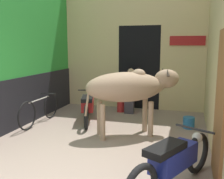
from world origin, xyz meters
TOP-DOWN VIEW (x-y plane):
  - wall_left_shopfront at (-2.16, 2.37)m, footprint 0.25×4.76m
  - wall_back_with_doorway at (0.09, 5.04)m, footprint 4.16×0.93m
  - wall_right_with_door at (2.17, 2.34)m, footprint 0.22×4.76m
  - cow at (0.49, 2.35)m, footprint 1.99×1.40m
  - motorcycle_near at (1.50, 0.40)m, footprint 1.01×1.81m
  - motorcycle_far at (-0.77, 3.13)m, footprint 0.82×1.92m
  - bicycle at (-1.78, 2.54)m, footprint 0.44×1.70m
  - shopkeeper_seated at (0.08, 4.21)m, footprint 0.37×0.33m
  - plastic_stool at (-0.20, 4.22)m, footprint 0.30×0.30m
  - bucket at (1.68, 3.20)m, footprint 0.26×0.26m

SIDE VIEW (x-z plane):
  - bucket at x=1.68m, z-range 0.00..0.26m
  - plastic_stool at x=-0.20m, z-range 0.02..0.46m
  - bicycle at x=-1.78m, z-range 0.00..0.68m
  - motorcycle_far at x=-0.77m, z-range 0.05..0.75m
  - motorcycle_near at x=1.50m, z-range 0.05..0.78m
  - shopkeeper_seated at x=0.08m, z-range 0.03..1.28m
  - cow at x=0.49m, z-range 0.32..1.74m
  - wall_back_with_doorway at x=0.09m, z-range -0.34..3.77m
  - wall_left_shopfront at x=-2.16m, z-range -0.07..4.05m
  - wall_right_with_door at x=2.17m, z-range -0.03..4.09m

